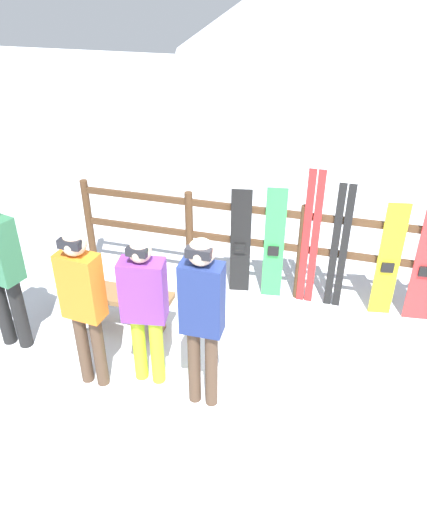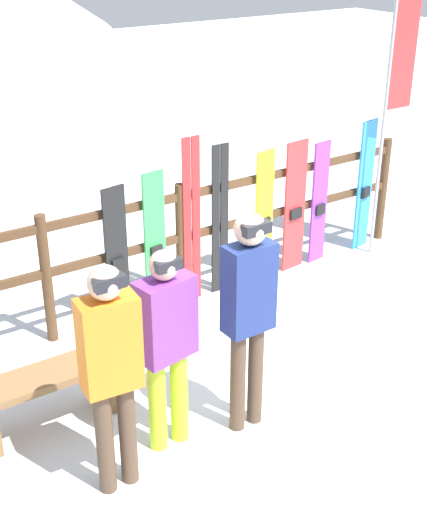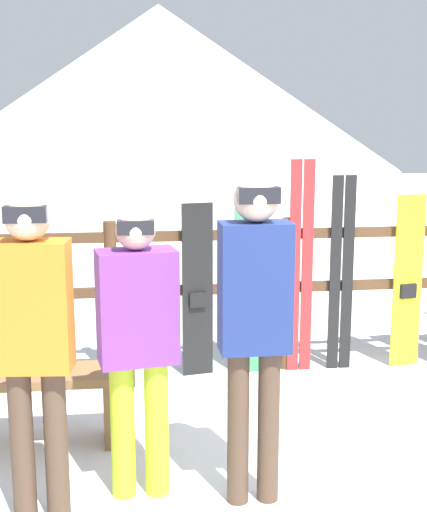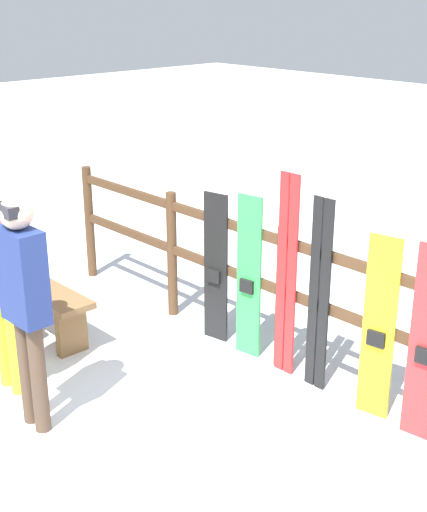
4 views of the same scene
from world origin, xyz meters
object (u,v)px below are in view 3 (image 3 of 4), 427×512
object	(u,v)px
bench	(33,392)
person_navy	(255,313)
ski_pair_red	(301,267)
person_orange	(33,334)
person_purple	(138,335)
ski_pair_black	(341,274)
snowboard_green	(249,286)
snowboard_black_stripe	(198,291)
snowboard_yellow	(408,282)

from	to	relation	value
bench	person_navy	distance (m)	1.67
person_navy	ski_pair_red	distance (m)	2.10
person_navy	person_orange	xyz separation A→B (m)	(-1.13, -0.05, -0.06)
person_orange	person_purple	size ratio (longest dim) A/B	1.07
person_orange	ski_pair_black	world-z (taller)	person_orange
person_purple	snowboard_green	distance (m)	2.04
snowboard_green	person_navy	bearing A→B (deg)	-98.92
bench	snowboard_black_stripe	distance (m)	1.66
snowboard_black_stripe	snowboard_green	size ratio (longest dim) A/B	0.96
snowboard_green	ski_pair_red	world-z (taller)	ski_pair_red
person_purple	snowboard_yellow	world-z (taller)	person_purple
person_navy	snowboard_yellow	world-z (taller)	person_navy
bench	snowboard_yellow	world-z (taller)	snowboard_yellow
person_orange	ski_pair_black	distance (m)	2.99
bench	person_purple	bearing A→B (deg)	-45.71
person_purple	ski_pair_black	world-z (taller)	ski_pair_black
person_purple	bench	bearing A→B (deg)	134.29
person_purple	ski_pair_red	bearing A→B (deg)	53.53
ski_pair_black	snowboard_yellow	bearing A→B (deg)	-0.35
person_navy	person_orange	world-z (taller)	person_navy
snowboard_green	ski_pair_red	size ratio (longest dim) A/B	0.85
person_orange	snowboard_black_stripe	distance (m)	2.27
person_purple	snowboard_green	size ratio (longest dim) A/B	1.09
ski_pair_black	snowboard_green	bearing A→B (deg)	-179.74
person_purple	ski_pair_red	distance (m)	2.26
snowboard_green	person_orange	bearing A→B (deg)	-125.66
bench	ski_pair_red	bearing A→B (deg)	29.56
ski_pair_red	snowboard_yellow	world-z (taller)	ski_pair_red
ski_pair_black	person_purple	bearing A→B (deg)	-132.83
person_purple	snowboard_black_stripe	size ratio (longest dim) A/B	1.14
snowboard_black_stripe	snowboard_green	distance (m)	0.42
bench	snowboard_yellow	xyz separation A→B (m)	(2.91, 1.13, 0.36)
person_purple	snowboard_black_stripe	distance (m)	1.89
bench	snowboard_yellow	distance (m)	3.14
ski_pair_red	person_navy	bearing A→B (deg)	-110.48
bench	ski_pair_black	distance (m)	2.64
ski_pair_red	person_orange	bearing A→B (deg)	-132.86
person_navy	person_purple	distance (m)	0.64
person_purple	snowboard_yellow	distance (m)	2.90
person_orange	person_purple	xyz separation A→B (m)	(0.52, 0.19, -0.09)
person_orange	ski_pair_red	size ratio (longest dim) A/B	0.98
person_orange	bench	bearing A→B (deg)	99.22
snowboard_green	snowboard_black_stripe	bearing A→B (deg)	-179.99
person_purple	person_orange	bearing A→B (deg)	-159.74
bench	person_purple	size ratio (longest dim) A/B	0.80
person_orange	ski_pair_black	xyz separation A→B (m)	(2.20, 2.01, -0.21)
person_navy	snowboard_green	xyz separation A→B (m)	(0.31, 1.96, -0.34)
person_purple	ski_pair_red	world-z (taller)	ski_pair_red
person_purple	ski_pair_black	distance (m)	2.48
person_orange	snowboard_yellow	distance (m)	3.43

